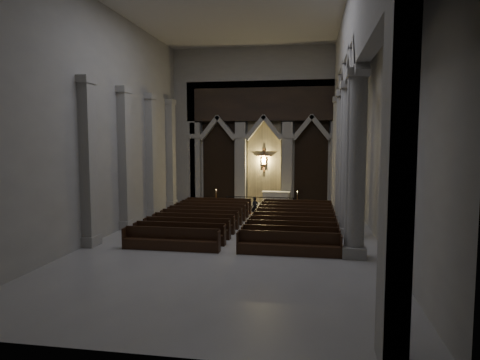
{
  "coord_description": "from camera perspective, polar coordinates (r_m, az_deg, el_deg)",
  "views": [
    {
      "loc": [
        3.65,
        -21.19,
        5.09
      ],
      "look_at": [
        -0.42,
        3.0,
        2.76
      ],
      "focal_mm": 32.0,
      "sensor_mm": 36.0,
      "label": 1
    }
  ],
  "objects": [
    {
      "name": "room",
      "position": [
        21.65,
        -0.23,
        12.09
      ],
      "size": [
        24.0,
        24.1,
        12.0
      ],
      "color": "#A09D98",
      "rests_on": "ground"
    },
    {
      "name": "worshipper",
      "position": [
        28.2,
        2.01,
        -3.64
      ],
      "size": [
        0.47,
        0.31,
        1.3
      ],
      "primitive_type": "imported",
      "rotation": [
        0.0,
        0.0,
        0.01
      ],
      "color": "black",
      "rests_on": "ground"
    },
    {
      "name": "right_arcade",
      "position": [
        22.76,
        14.47,
        12.17
      ],
      "size": [
        1.0,
        24.0,
        12.0
      ],
      "color": "#A19F97",
      "rests_on": "ground"
    },
    {
      "name": "sanctuary_step",
      "position": [
        32.39,
        2.97,
        -3.48
      ],
      "size": [
        8.5,
        2.6,
        0.15
      ],
      "primitive_type": "cube",
      "color": "#A19F97",
      "rests_on": "ground"
    },
    {
      "name": "altar",
      "position": [
        32.22,
        4.81,
        -2.46
      ],
      "size": [
        2.08,
        0.83,
        1.05
      ],
      "color": "beige",
      "rests_on": "sanctuary_step"
    },
    {
      "name": "candle_stand_left",
      "position": [
        32.04,
        -3.21,
        -3.04
      ],
      "size": [
        0.23,
        0.23,
        1.38
      ],
      "color": "#A87233",
      "rests_on": "ground"
    },
    {
      "name": "altar_rail",
      "position": [
        30.97,
        2.68,
        -2.83
      ],
      "size": [
        4.95,
        0.09,
        0.97
      ],
      "color": "black",
      "rests_on": "ground"
    },
    {
      "name": "pews",
      "position": [
        24.39,
        0.76,
        -5.82
      ],
      "size": [
        10.0,
        10.65,
        1.03
      ],
      "color": "black",
      "rests_on": "ground"
    },
    {
      "name": "candle_stand_right",
      "position": [
        31.28,
        7.63,
        -3.3
      ],
      "size": [
        0.23,
        0.23,
        1.35
      ],
      "color": "#A87233",
      "rests_on": "ground"
    },
    {
      "name": "sanctuary_wall",
      "position": [
        32.96,
        3.21,
        8.07
      ],
      "size": [
        14.0,
        0.77,
        12.0
      ],
      "color": "#A19F97",
      "rests_on": "ground"
    },
    {
      "name": "left_pilasters",
      "position": [
        26.82,
        -13.3,
        2.76
      ],
      "size": [
        0.6,
        13.0,
        8.03
      ],
      "color": "#A19F97",
      "rests_on": "ground"
    }
  ]
}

